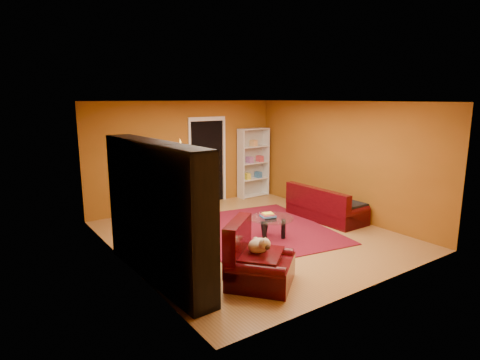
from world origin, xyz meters
TOP-DOWN VIEW (x-y plane):
  - floor at (0.00, 0.00)m, footprint 5.00×5.50m
  - ceiling at (0.00, 0.00)m, footprint 5.00×5.50m
  - wall_back at (0.00, 2.77)m, footprint 5.00×0.05m
  - wall_left at (-2.52, 0.00)m, footprint 0.05×5.50m
  - wall_right at (2.52, 0.00)m, footprint 0.05×5.50m
  - doorway at (0.60, 2.73)m, footprint 1.06×0.60m
  - rug at (0.31, 0.16)m, footprint 3.14×3.51m
  - media_unit at (-2.27, -0.72)m, footprint 0.55×2.71m
  - christmas_tree at (-0.74, 1.55)m, footprint 1.20×1.20m
  - gift_box_green at (-0.27, 2.10)m, footprint 0.35×0.35m
  - gift_box_red at (-1.11, 2.59)m, footprint 0.21×0.21m
  - white_bookshelf at (1.95, 2.57)m, footprint 0.90×0.35m
  - armchair at (-1.13, -1.77)m, footprint 1.36×1.36m
  - dog at (-1.13, -1.70)m, footprint 0.50×0.49m
  - sofa at (2.02, -0.07)m, footprint 0.82×1.78m
  - coffee_table at (0.18, -0.39)m, footprint 1.04×1.04m
  - acrylic_chair at (-0.75, 1.41)m, footprint 0.58×0.61m

SIDE VIEW (x-z plane):
  - floor at x=0.00m, z-range -0.05..0.00m
  - rug at x=0.31m, z-range 0.00..0.02m
  - gift_box_red at x=-1.11m, z-range 0.00..0.20m
  - gift_box_green at x=-0.27m, z-range 0.00..0.29m
  - coffee_table at x=0.18m, z-range -0.04..0.49m
  - armchair at x=-1.13m, z-range 0.00..0.76m
  - sofa at x=2.02m, z-range 0.00..0.76m
  - acrylic_chair at x=-0.75m, z-range 0.00..0.93m
  - dog at x=-1.13m, z-range 0.44..0.69m
  - christmas_tree at x=-0.74m, z-range -0.03..1.82m
  - white_bookshelf at x=1.95m, z-range -0.03..1.89m
  - media_unit at x=-2.27m, z-range 0.00..2.07m
  - doorway at x=0.60m, z-range -0.03..2.13m
  - wall_back at x=0.00m, z-range 0.00..2.60m
  - wall_left at x=-2.52m, z-range 0.00..2.60m
  - wall_right at x=2.52m, z-range 0.00..2.60m
  - ceiling at x=0.00m, z-range 2.60..2.65m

